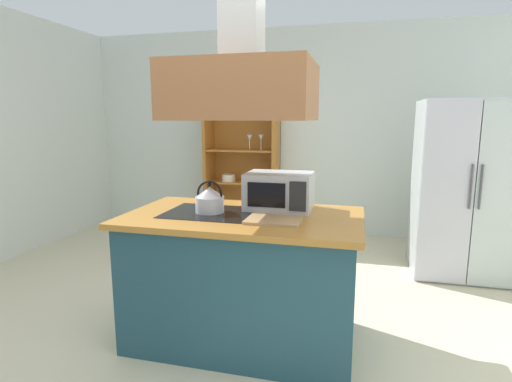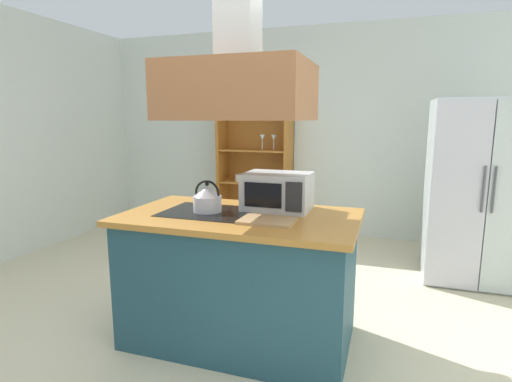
{
  "view_description": "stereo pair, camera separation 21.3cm",
  "coord_description": "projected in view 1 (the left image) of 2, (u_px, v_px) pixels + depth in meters",
  "views": [
    {
      "loc": [
        0.75,
        -2.44,
        1.53
      ],
      "look_at": [
        0.02,
        0.44,
        1.0
      ],
      "focal_mm": 28.36,
      "sensor_mm": 36.0,
      "label": 1
    },
    {
      "loc": [
        0.96,
        -2.38,
        1.53
      ],
      "look_at": [
        0.02,
        0.44,
        1.0
      ],
      "focal_mm": 28.36,
      "sensor_mm": 36.0,
      "label": 2
    }
  ],
  "objects": [
    {
      "name": "cutting_board",
      "position": [
        273.0,
        220.0,
        2.51
      ],
      "size": [
        0.34,
        0.24,
        0.02
      ],
      "primitive_type": "cube",
      "rotation": [
        0.0,
        0.0,
        -0.01
      ],
      "color": "#A58154",
      "rests_on": "kitchen_island"
    },
    {
      "name": "refrigerator",
      "position": [
        464.0,
        189.0,
        3.94
      ],
      "size": [
        0.9,
        0.77,
        1.71
      ],
      "color": "silver",
      "rests_on": "ground"
    },
    {
      "name": "kitchen_island",
      "position": [
        243.0,
        278.0,
        2.78
      ],
      "size": [
        1.57,
        0.91,
        0.9
      ],
      "color": "#1F4350",
      "rests_on": "ground"
    },
    {
      "name": "kettle",
      "position": [
        210.0,
        199.0,
        2.75
      ],
      "size": [
        0.2,
        0.2,
        0.22
      ],
      "color": "#BABBC5",
      "rests_on": "kitchen_island"
    },
    {
      "name": "ground_plane",
      "position": [
        238.0,
        345.0,
        2.78
      ],
      "size": [
        7.8,
        7.8,
        0.0
      ],
      "primitive_type": "plane",
      "color": "beige"
    },
    {
      "name": "range_hood",
      "position": [
        242.0,
        75.0,
        2.55
      ],
      "size": [
        0.9,
        0.7,
        1.18
      ],
      "color": "#945C36"
    },
    {
      "name": "dish_cabinet",
      "position": [
        243.0,
        176.0,
        5.48
      ],
      "size": [
        0.97,
        0.4,
        1.72
      ],
      "color": "#AC6725",
      "rests_on": "ground"
    },
    {
      "name": "microwave",
      "position": [
        279.0,
        191.0,
        2.85
      ],
      "size": [
        0.46,
        0.35,
        0.26
      ],
      "color": "#B7BABF",
      "rests_on": "kitchen_island"
    },
    {
      "name": "wall_back",
      "position": [
        302.0,
        133.0,
        5.4
      ],
      "size": [
        6.0,
        0.12,
        2.7
      ],
      "primitive_type": "cube",
      "color": "silver",
      "rests_on": "ground"
    }
  ]
}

